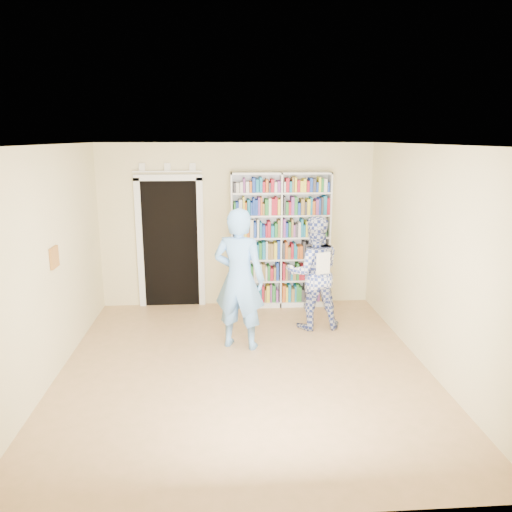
{
  "coord_description": "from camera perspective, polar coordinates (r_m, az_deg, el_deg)",
  "views": [
    {
      "loc": [
        -0.25,
        -5.67,
        2.79
      ],
      "look_at": [
        0.21,
        0.9,
        1.21
      ],
      "focal_mm": 35.0,
      "sensor_mm": 36.0,
      "label": 1
    }
  ],
  "objects": [
    {
      "name": "floor",
      "position": [
        6.32,
        -1.34,
        -12.68
      ],
      "size": [
        5.0,
        5.0,
        0.0
      ],
      "primitive_type": "plane",
      "color": "#A37F4E",
      "rests_on": "ground"
    },
    {
      "name": "ceiling",
      "position": [
        5.68,
        -1.49,
        12.59
      ],
      "size": [
        5.0,
        5.0,
        0.0
      ],
      "primitive_type": "plane",
      "rotation": [
        3.14,
        0.0,
        0.0
      ],
      "color": "white",
      "rests_on": "wall_back"
    },
    {
      "name": "wall_back",
      "position": [
        8.3,
        -2.21,
        3.49
      ],
      "size": [
        4.5,
        0.0,
        4.5
      ],
      "primitive_type": "plane",
      "rotation": [
        1.57,
        0.0,
        0.0
      ],
      "color": "beige",
      "rests_on": "floor"
    },
    {
      "name": "wall_left",
      "position": [
        6.18,
        -22.74,
        -1.04
      ],
      "size": [
        0.0,
        5.0,
        5.0
      ],
      "primitive_type": "plane",
      "rotation": [
        1.57,
        0.0,
        1.57
      ],
      "color": "beige",
      "rests_on": "floor"
    },
    {
      "name": "wall_right",
      "position": [
        6.36,
        19.27,
        -0.35
      ],
      "size": [
        0.0,
        5.0,
        5.0
      ],
      "primitive_type": "plane",
      "rotation": [
        1.57,
        0.0,
        -1.57
      ],
      "color": "beige",
      "rests_on": "floor"
    },
    {
      "name": "bookshelf",
      "position": [
        8.24,
        2.8,
        1.85
      ],
      "size": [
        1.62,
        0.3,
        2.23
      ],
      "rotation": [
        0.0,
        0.0,
        -0.39
      ],
      "color": "white",
      "rests_on": "floor"
    },
    {
      "name": "doorway",
      "position": [
        8.35,
        -9.77,
        2.17
      ],
      "size": [
        1.1,
        0.08,
        2.43
      ],
      "color": "black",
      "rests_on": "floor"
    },
    {
      "name": "wall_art",
      "position": [
        6.35,
        -22.05,
        -0.15
      ],
      "size": [
        0.03,
        0.25,
        0.25
      ],
      "primitive_type": "cube",
      "color": "brown",
      "rests_on": "wall_left"
    },
    {
      "name": "man_blue",
      "position": [
        6.61,
        -1.92,
        -2.66
      ],
      "size": [
        0.81,
        0.66,
        1.9
      ],
      "primitive_type": "imported",
      "rotation": [
        0.0,
        0.0,
        2.8
      ],
      "color": "#68A1E7",
      "rests_on": "floor"
    },
    {
      "name": "man_plaid",
      "position": [
        7.37,
        6.58,
        -1.93
      ],
      "size": [
        0.84,
        0.67,
        1.68
      ],
      "primitive_type": "imported",
      "rotation": [
        0.0,
        0.0,
        3.18
      ],
      "color": "#304092",
      "rests_on": "floor"
    },
    {
      "name": "paper_sheet",
      "position": [
        7.07,
        7.69,
        -0.83
      ],
      "size": [
        0.21,
        0.08,
        0.31
      ],
      "primitive_type": "cube",
      "rotation": [
        0.0,
        0.0,
        0.33
      ],
      "color": "white",
      "rests_on": "man_plaid"
    }
  ]
}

